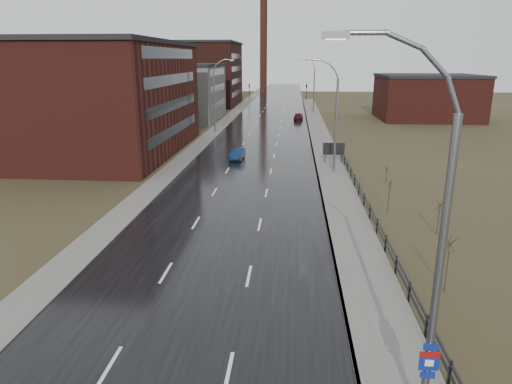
% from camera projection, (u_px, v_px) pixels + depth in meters
% --- Properties ---
extents(road, '(14.00, 300.00, 0.06)m').
position_uv_depth(road, '(264.00, 135.00, 70.84)').
color(road, black).
rests_on(road, ground).
extents(sidewalk_right, '(3.20, 180.00, 0.18)m').
position_uv_depth(sidewalk_right, '(332.00, 175.00, 46.24)').
color(sidewalk_right, '#595651').
rests_on(sidewalk_right, ground).
extents(curb_right, '(0.16, 180.00, 0.18)m').
position_uv_depth(curb_right, '(317.00, 174.00, 46.35)').
color(curb_right, slate).
rests_on(curb_right, ground).
extents(sidewalk_left, '(2.40, 260.00, 0.12)m').
position_uv_depth(sidewalk_left, '(212.00, 134.00, 71.47)').
color(sidewalk_left, '#595651').
rests_on(sidewalk_left, ground).
extents(warehouse_near, '(22.44, 28.56, 13.50)m').
position_uv_depth(warehouse_near, '(87.00, 98.00, 56.23)').
color(warehouse_near, '#471914').
rests_on(warehouse_near, ground).
extents(warehouse_mid, '(16.32, 20.40, 10.50)m').
position_uv_depth(warehouse_mid, '(177.00, 92.00, 87.98)').
color(warehouse_mid, slate).
rests_on(warehouse_mid, ground).
extents(warehouse_far, '(26.52, 24.48, 15.50)m').
position_uv_depth(warehouse_far, '(186.00, 73.00, 116.37)').
color(warehouse_far, '#331611').
rests_on(warehouse_far, ground).
extents(building_right, '(18.36, 16.32, 8.50)m').
position_uv_depth(building_right, '(427.00, 97.00, 88.33)').
color(building_right, '#471914').
rests_on(building_right, ground).
extents(smokestack, '(2.70, 2.70, 30.70)m').
position_uv_depth(smokestack, '(264.00, 46.00, 153.05)').
color(smokestack, '#331611').
rests_on(smokestack, ground).
extents(streetlight_main, '(3.91, 0.29, 12.11)m').
position_uv_depth(streetlight_main, '(429.00, 253.00, 13.00)').
color(streetlight_main, slate).
rests_on(streetlight_main, ground).
extents(streetlight_right_mid, '(3.36, 0.28, 11.35)m').
position_uv_depth(streetlight_right_mid, '(333.00, 116.00, 45.59)').
color(streetlight_right_mid, slate).
rests_on(streetlight_right_mid, ground).
extents(streetlight_left, '(3.36, 0.28, 11.35)m').
position_uv_depth(streetlight_left, '(216.00, 95.00, 71.72)').
color(streetlight_left, slate).
rests_on(streetlight_left, ground).
extents(streetlight_right_far, '(3.36, 0.28, 11.35)m').
position_uv_depth(streetlight_right_far, '(313.00, 86.00, 97.24)').
color(streetlight_right_far, slate).
rests_on(streetlight_right_far, ground).
extents(guardrail, '(0.10, 53.05, 1.10)m').
position_uv_depth(guardrail, '(379.00, 228.00, 29.97)').
color(guardrail, black).
rests_on(guardrail, ground).
extents(shrub_c, '(0.70, 0.74, 3.01)m').
position_uv_depth(shrub_c, '(448.00, 262.00, 22.77)').
color(shrub_c, '#382D23').
rests_on(shrub_c, ground).
extents(shrub_d, '(0.56, 0.59, 2.38)m').
position_uv_depth(shrub_d, '(439.00, 217.00, 30.37)').
color(shrub_d, '#382D23').
rests_on(shrub_d, ground).
extents(shrub_e, '(0.61, 0.65, 2.60)m').
position_uv_depth(shrub_e, '(389.00, 194.00, 34.97)').
color(shrub_e, '#382D23').
rests_on(shrub_e, ground).
extents(shrub_f, '(0.38, 0.40, 1.58)m').
position_uv_depth(shrub_f, '(386.00, 174.00, 43.40)').
color(shrub_f, '#382D23').
rests_on(shrub_f, ground).
extents(billboard, '(2.40, 0.17, 2.39)m').
position_uv_depth(billboard, '(334.00, 149.00, 50.91)').
color(billboard, black).
rests_on(billboard, ground).
extents(traffic_light_left, '(0.58, 2.73, 5.30)m').
position_uv_depth(traffic_light_left, '(249.00, 84.00, 127.57)').
color(traffic_light_left, black).
rests_on(traffic_light_left, ground).
extents(traffic_light_right, '(0.58, 2.73, 5.30)m').
position_uv_depth(traffic_light_right, '(307.00, 84.00, 126.32)').
color(traffic_light_right, black).
rests_on(traffic_light_right, ground).
extents(car_near, '(1.57, 4.06, 1.32)m').
position_uv_depth(car_near, '(237.00, 154.00, 53.17)').
color(car_near, '#0D2041').
rests_on(car_near, ground).
extents(car_far, '(1.97, 4.24, 1.40)m').
position_uv_depth(car_far, '(298.00, 116.00, 87.90)').
color(car_far, '#440B13').
rests_on(car_far, ground).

